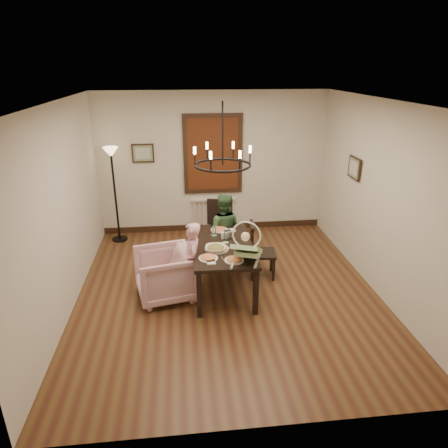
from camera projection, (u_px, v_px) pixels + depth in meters
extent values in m
cube|color=brown|center=(227.00, 291.00, 6.14)|extent=(4.50, 5.00, 0.01)
cube|color=white|center=(228.00, 101.00, 5.09)|extent=(4.50, 5.00, 0.01)
cube|color=beige|center=(213.00, 164.00, 7.92)|extent=(4.50, 0.01, 2.80)
cube|color=beige|center=(63.00, 211.00, 5.39)|extent=(0.01, 5.00, 2.80)
cube|color=beige|center=(380.00, 199.00, 5.84)|extent=(0.01, 5.00, 2.80)
cube|color=black|center=(223.00, 246.00, 5.96)|extent=(0.92, 1.60, 0.05)
cube|color=black|center=(199.00, 295.00, 5.39)|extent=(0.07, 0.07, 0.69)
cube|color=black|center=(196.00, 248.00, 6.74)|extent=(0.07, 0.07, 0.69)
cube|color=black|center=(256.00, 292.00, 5.45)|extent=(0.07, 0.07, 0.69)
cube|color=black|center=(241.00, 247.00, 6.81)|extent=(0.07, 0.07, 0.69)
imported|color=beige|center=(165.00, 274.00, 5.86)|extent=(0.97, 0.96, 0.75)
imported|color=#D294A4|center=(192.00, 268.00, 5.77)|extent=(0.26, 0.37, 0.99)
imported|color=#355A37|center=(223.00, 236.00, 6.79)|extent=(0.59, 0.51, 1.05)
imported|color=white|center=(216.00, 248.00, 5.72)|extent=(0.35, 0.35, 0.09)
cylinder|color=tan|center=(217.00, 248.00, 5.78)|extent=(0.35, 0.35, 0.04)
cylinder|color=silver|center=(226.00, 235.00, 6.08)|extent=(0.08, 0.08, 0.16)
cube|color=#511D10|center=(213.00, 154.00, 7.81)|extent=(1.00, 0.03, 1.40)
cube|color=black|center=(143.00, 153.00, 7.66)|extent=(0.42, 0.03, 0.36)
cube|color=black|center=(354.00, 168.00, 6.58)|extent=(0.03, 0.42, 0.36)
torus|color=black|center=(223.00, 165.00, 5.50)|extent=(0.80, 0.80, 0.04)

